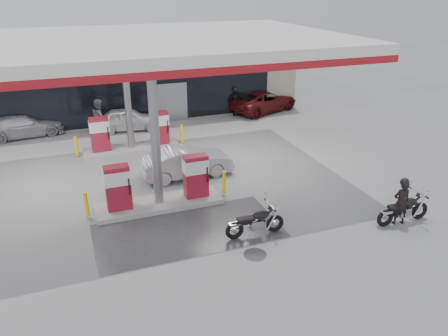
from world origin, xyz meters
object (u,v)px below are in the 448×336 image
object	(u,v)px
sedan_white	(128,119)
parked_car_right	(264,101)
pump_island_near	(158,188)
main_motorcycle	(404,210)
parked_motorcycle	(256,223)
biker_walking	(235,102)
pump_island_far	(131,136)
attendant	(100,117)
biker_main	(401,202)
hatchback_silver	(187,162)
parked_car_left	(23,126)

from	to	relation	value
sedan_white	parked_car_right	xyz separation A→B (m)	(8.48, 0.80, 0.03)
pump_island_near	main_motorcycle	world-z (taller)	pump_island_near
parked_motorcycle	biker_walking	bearing A→B (deg)	73.04
pump_island_far	biker_walking	bearing A→B (deg)	28.93
main_motorcycle	attendant	xyz separation A→B (m)	(-8.57, 12.80, 0.50)
biker_main	hatchback_silver	size ratio (longest dim) A/B	0.42
biker_main	sedan_white	size ratio (longest dim) A/B	0.45
biker_main	parked_car_left	xyz separation A→B (m)	(-12.18, 14.00, -0.20)
parked_car_left	biker_walking	xyz separation A→B (m)	(11.80, -0.20, 0.22)
biker_main	attendant	distance (m)	15.30
attendant	parked_motorcycle	bearing A→B (deg)	-160.27
pump_island_near	biker_main	distance (m)	8.28
parked_car_left	biker_walking	world-z (taller)	biker_walking
biker_main	biker_walking	xyz separation A→B (m)	(-0.38, 13.80, 0.02)
pump_island_far	sedan_white	xyz separation A→B (m)	(0.36, 3.20, -0.11)
parked_car_right	biker_walking	xyz separation A→B (m)	(-1.97, -0.20, 0.17)
pump_island_far	parked_car_left	distance (m)	6.35
biker_walking	parked_car_left	bearing A→B (deg)	-179.94
pump_island_far	parked_car_right	world-z (taller)	pump_island_far
main_motorcycle	parked_car_left	distance (m)	18.68
pump_island_far	parked_car_right	xyz separation A→B (m)	(8.84, 4.00, -0.07)
biker_walking	attendant	bearing A→B (deg)	-171.85
pump_island_far	biker_walking	xyz separation A→B (m)	(6.87, 3.80, 0.10)
main_motorcycle	biker_walking	xyz separation A→B (m)	(-0.57, 13.80, 0.34)
biker_main	attendant	size ratio (longest dim) A/B	0.82
sedan_white	pump_island_far	bearing A→B (deg)	-179.35
biker_main	hatchback_silver	xyz separation A→B (m)	(-5.58, 6.20, -0.17)
main_motorcycle	hatchback_silver	world-z (taller)	hatchback_silver
parked_motorcycle	biker_walking	distance (m)	13.54
main_motorcycle	biker_walking	size ratio (longest dim) A/B	1.27
parked_car_left	attendant	bearing A→B (deg)	-115.83
parked_car_right	biker_main	bearing A→B (deg)	152.46
parked_motorcycle	biker_walking	world-z (taller)	biker_walking
parked_car_right	hatchback_silver	bearing A→B (deg)	116.35
biker_main	sedan_white	bearing A→B (deg)	-52.18
pump_island_near	parked_motorcycle	distance (m)	3.89
biker_main	parked_car_right	xyz separation A→B (m)	(1.59, 14.00, -0.15)
parked_car_left	parked_car_right	size ratio (longest dim) A/B	0.89
pump_island_near	parked_motorcycle	xyz separation A→B (m)	(2.47, -3.00, -0.26)
sedan_white	parked_car_right	bearing A→B (deg)	-77.48
biker_main	biker_walking	distance (m)	13.81
biker_main	parked_car_left	bearing A→B (deg)	-38.71
biker_walking	pump_island_far	bearing A→B (deg)	-150.04
attendant	parked_car_left	distance (m)	4.00
parked_car_left	main_motorcycle	bearing A→B (deg)	-146.83
main_motorcycle	parked_car_right	xyz separation A→B (m)	(1.40, 14.00, 0.17)
pump_island_near	biker_walking	bearing A→B (deg)	54.95
hatchback_silver	biker_walking	bearing A→B (deg)	-36.34
parked_car_left	parked_car_right	world-z (taller)	parked_car_right
attendant	biker_walking	bearing A→B (deg)	-80.10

